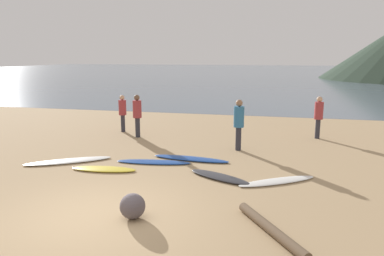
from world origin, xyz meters
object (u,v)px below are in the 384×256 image
person_3 (239,121)px  driftwood_log (271,229)px  surfboard_2 (154,162)px  surfboard_4 (219,177)px  surfboard_0 (68,161)px  surfboard_1 (104,169)px  surfboard_5 (277,181)px  person_0 (123,110)px  person_1 (137,112)px  beach_rock_near (133,206)px  person_2 (319,114)px  surfboard_3 (191,159)px

person_3 → driftwood_log: 6.21m
surfboard_2 → surfboard_4: size_ratio=1.22×
surfboard_4 → driftwood_log: 3.22m
surfboard_0 → surfboard_1: size_ratio=1.37×
surfboard_4 → driftwood_log: driftwood_log is taller
surfboard_5 → person_0: person_0 is taller
surfboard_5 → person_1: size_ratio=1.31×
surfboard_1 → beach_rock_near: 3.46m
surfboard_0 → person_2: person_2 is taller
surfboard_4 → person_3: person_3 is taller
person_0 → beach_rock_near: bearing=-98.1°
surfboard_1 → person_3: size_ratio=1.07×
surfboard_4 → person_0: 7.26m
person_0 → person_2: (8.16, 0.57, 0.05)m
surfboard_3 → person_1: size_ratio=1.45×
surfboard_4 → person_3: 3.29m
driftwood_log → surfboard_5: bearing=87.7°
surfboard_1 → surfboard_4: surfboard_4 is taller
person_0 → person_3: bearing=-53.9°
person_2 → person_3: 3.90m
surfboard_1 → surfboard_5: bearing=-4.0°
person_1 → person_3: (4.23, -1.16, 0.03)m
person_0 → person_1: bearing=-72.8°
surfboard_2 → person_0: size_ratio=1.45×
person_2 → beach_rock_near: person_2 is taller
surfboard_1 → beach_rock_near: bearing=-59.0°
surfboard_4 → driftwood_log: size_ratio=0.88×
surfboard_2 → surfboard_3: (1.06, 0.60, 0.01)m
driftwood_log → beach_rock_near: 2.79m
surfboard_3 → person_3: 2.30m
surfboard_5 → surfboard_2: bearing=133.6°
person_1 → driftwood_log: person_1 is taller
surfboard_0 → person_1: size_ratio=1.52×
person_1 → person_3: size_ratio=0.97×
surfboard_5 → person_2: person_2 is taller
surfboard_0 → person_0: person_0 is taller
surfboard_1 → surfboard_3: (2.23, 1.63, 0.00)m
person_1 → surfboard_2: bearing=119.7°
driftwood_log → beach_rock_near: beach_rock_near is taller
person_2 → beach_rock_near: size_ratio=3.20×
surfboard_0 → person_1: 4.05m
person_0 → person_3: size_ratio=0.90×
person_2 → person_3: bearing=-173.0°
surfboard_2 → surfboard_4: bearing=-29.9°
surfboard_4 → person_1: 5.97m
person_0 → surfboard_1: bearing=-105.2°
person_1 → person_2: 7.28m
surfboard_3 → surfboard_4: size_ratio=1.32×
person_0 → driftwood_log: (6.49, -8.02, -0.86)m
person_1 → driftwood_log: (5.47, -7.17, -0.93)m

